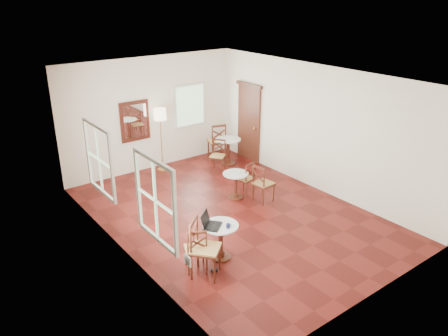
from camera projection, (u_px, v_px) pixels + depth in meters
name	position (u px, v px, depth m)	size (l,w,h in m)	color
ground	(232.00, 214.00, 9.68)	(7.00, 7.00, 0.00)	#5A130F
room_shell	(222.00, 129.00, 9.13)	(5.02, 7.02, 3.01)	white
cafe_table_near	(221.00, 238.00, 7.97)	(0.65, 0.65, 0.68)	#4F2213
cafe_table_mid	(236.00, 183.00, 10.28)	(0.60, 0.60, 0.63)	#4F2213
cafe_table_back	(228.00, 149.00, 12.27)	(0.70, 0.70, 0.74)	#4F2213
chair_near_a	(196.00, 249.00, 7.63)	(0.51, 0.51, 0.84)	#4F2213
chair_near_b	(204.00, 248.00, 7.47)	(0.69, 0.69, 1.06)	#4F2213
chair_mid_a	(246.00, 178.00, 10.48)	(0.45, 0.45, 0.82)	#4F2213
chair_mid_b	(263.00, 183.00, 10.11)	(0.45, 0.45, 0.90)	#4F2213
chair_back_a	(217.00, 141.00, 12.68)	(0.60, 0.60, 1.04)	#4F2213
chair_back_b	(218.00, 156.00, 11.87)	(0.54, 0.54, 0.84)	#4F2213
floor_lamp	(160.00, 118.00, 11.49)	(0.33, 0.33, 1.71)	#BF8C3F
laptop	(210.00, 223.00, 7.81)	(0.47, 0.46, 0.26)	black
mouse	(214.00, 223.00, 7.89)	(0.08, 0.05, 0.03)	black
navy_mug	(228.00, 226.00, 7.76)	(0.10, 0.07, 0.08)	black
water_glass	(213.00, 227.00, 7.71)	(0.06, 0.06, 0.10)	white
power_adapter	(214.00, 271.00, 7.73)	(0.11, 0.06, 0.04)	black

